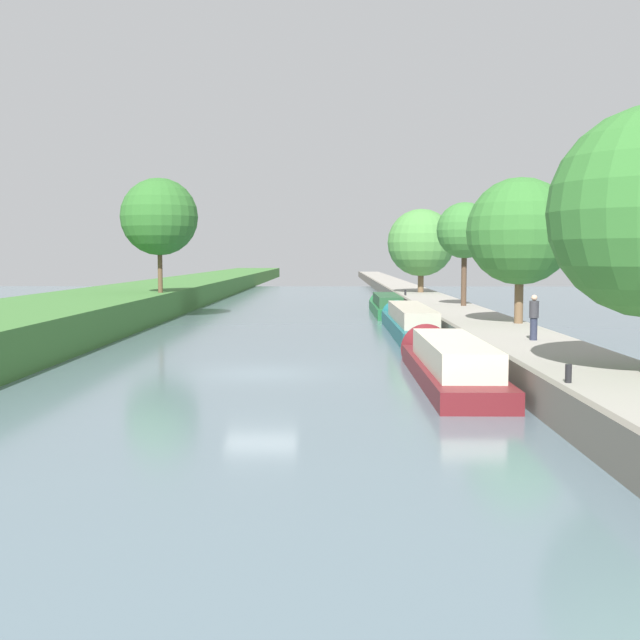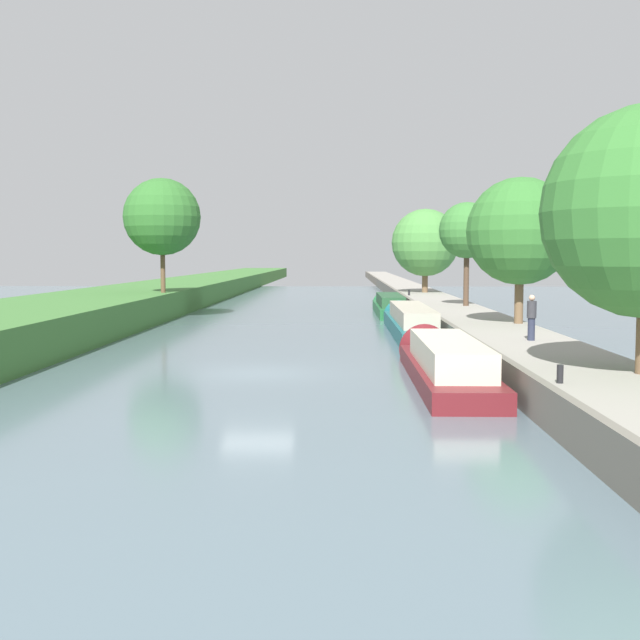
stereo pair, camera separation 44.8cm
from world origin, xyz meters
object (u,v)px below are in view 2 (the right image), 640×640
object	(u,v)px
person_walking	(532,317)
mooring_bollard_far	(409,292)
narrowboat_maroon	(443,362)
mooring_bollard_near	(560,374)
narrowboat_teal	(410,322)
narrowboat_green	(389,306)

from	to	relation	value
person_walking	mooring_bollard_far	distance (m)	33.30
narrowboat_maroon	mooring_bollard_near	world-z (taller)	mooring_bollard_near
narrowboat_teal	person_walking	distance (m)	13.22
narrowboat_maroon	person_walking	world-z (taller)	person_walking
person_walking	narrowboat_green	bearing A→B (deg)	97.33
person_walking	mooring_bollard_far	xyz separation A→B (m)	(-1.63, 33.26, -0.65)
narrowboat_maroon	mooring_bollard_near	distance (m)	7.46
narrowboat_green	mooring_bollard_near	xyz separation A→B (m)	(1.91, -37.31, 0.66)
narrowboat_maroon	person_walking	bearing A→B (deg)	36.92
person_walking	mooring_bollard_near	world-z (taller)	person_walking
mooring_bollard_near	mooring_bollard_far	world-z (taller)	same
narrowboat_maroon	mooring_bollard_far	bearing A→B (deg)	86.96
narrowboat_teal	narrowboat_green	distance (m)	14.75
narrowboat_maroon	narrowboat_green	world-z (taller)	narrowboat_maroon
narrowboat_green	mooring_bollard_near	world-z (taller)	mooring_bollard_near
mooring_bollard_far	person_walking	bearing A→B (deg)	-87.20
narrowboat_maroon	narrowboat_green	bearing A→B (deg)	90.00
person_walking	mooring_bollard_near	size ratio (longest dim) A/B	3.69
person_walking	narrowboat_teal	bearing A→B (deg)	104.64
narrowboat_green	mooring_bollard_far	distance (m)	6.12
narrowboat_maroon	narrowboat_green	xyz separation A→B (m)	(-0.00, 30.14, 0.00)
mooring_bollard_near	narrowboat_teal	bearing A→B (deg)	94.31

